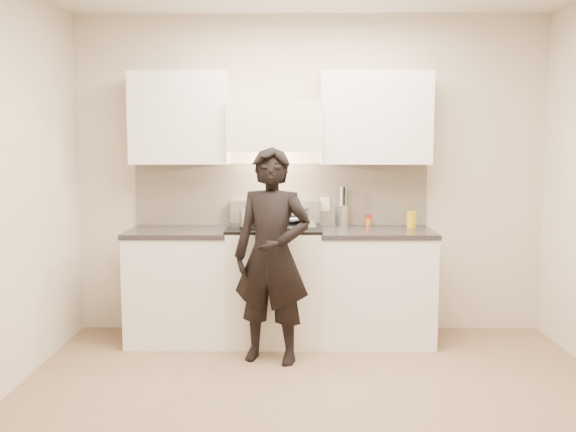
{
  "coord_description": "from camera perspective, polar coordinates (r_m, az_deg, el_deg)",
  "views": [
    {
      "loc": [
        -0.15,
        -3.76,
        1.62
      ],
      "look_at": [
        -0.18,
        1.05,
        1.07
      ],
      "focal_mm": 40.0,
      "sensor_mm": 36.0,
      "label": 1
    }
  ],
  "objects": [
    {
      "name": "stock_pot",
      "position": [
        5.13,
        -3.17,
        -0.15
      ],
      "size": [
        0.3,
        0.23,
        0.14
      ],
      "color": "#ACAFC3",
      "rests_on": "stove"
    },
    {
      "name": "room_shell",
      "position": [
        4.13,
        1.71,
        6.17
      ],
      "size": [
        4.04,
        3.54,
        2.7
      ],
      "color": "beige",
      "rests_on": "ground"
    },
    {
      "name": "stove",
      "position": [
        5.31,
        -1.22,
        -5.98
      ],
      "size": [
        0.76,
        0.65,
        0.96
      ],
      "color": "silver",
      "rests_on": "ground"
    },
    {
      "name": "counter_left",
      "position": [
        5.39,
        -9.59,
        -6.03
      ],
      "size": [
        0.82,
        0.67,
        0.92
      ],
      "color": "white",
      "rests_on": "ground"
    },
    {
      "name": "utensil_crock",
      "position": [
        5.48,
        4.85,
        0.2
      ],
      "size": [
        0.13,
        0.13,
        0.34
      ],
      "color": "#A2A2A2",
      "rests_on": "counter_right"
    },
    {
      "name": "ground_plane",
      "position": [
        4.09,
        2.59,
        -16.84
      ],
      "size": [
        4.0,
        4.0,
        0.0
      ],
      "primitive_type": "plane",
      "color": "#846A50"
    },
    {
      "name": "spice_jar",
      "position": [
        5.48,
        7.16,
        -0.4
      ],
      "size": [
        0.04,
        0.04,
        0.09
      ],
      "color": "#C85825",
      "rests_on": "counter_right"
    },
    {
      "name": "oil_glass",
      "position": [
        5.44,
        10.92,
        -0.3
      ],
      "size": [
        0.08,
        0.08,
        0.14
      ],
      "color": "#CA9C0E",
      "rests_on": "counter_right"
    },
    {
      "name": "wok",
      "position": [
        5.34,
        0.26,
        0.31
      ],
      "size": [
        0.33,
        0.4,
        0.26
      ],
      "color": "#ACAFC3",
      "rests_on": "stove"
    },
    {
      "name": "counter_right",
      "position": [
        5.35,
        7.74,
        -6.09
      ],
      "size": [
        0.92,
        0.67,
        0.92
      ],
      "color": "white",
      "rests_on": "ground"
    },
    {
      "name": "person",
      "position": [
        4.73,
        -1.43,
        -3.55
      ],
      "size": [
        0.66,
        0.52,
        1.59
      ],
      "primitive_type": "imported",
      "rotation": [
        0.0,
        0.0,
        -0.27
      ],
      "color": "black",
      "rests_on": "ground"
    }
  ]
}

